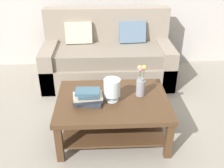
{
  "coord_description": "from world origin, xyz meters",
  "views": [
    {
      "loc": [
        -0.12,
        -2.75,
        1.94
      ],
      "look_at": [
        0.0,
        -0.25,
        0.57
      ],
      "focal_mm": 41.84,
      "sensor_mm": 36.0,
      "label": 1
    }
  ],
  "objects_px": {
    "glass_hurricane_vase": "(112,88)",
    "flower_pitcher": "(141,84)",
    "couch": "(108,57)",
    "coffee_table": "(113,109)",
    "book_stack_main": "(88,97)"
  },
  "relations": [
    {
      "from": "coffee_table",
      "to": "glass_hurricane_vase",
      "type": "bearing_deg",
      "value": -120.45
    },
    {
      "from": "coffee_table",
      "to": "flower_pitcher",
      "type": "height_order",
      "value": "flower_pitcher"
    },
    {
      "from": "couch",
      "to": "glass_hurricane_vase",
      "type": "bearing_deg",
      "value": -89.85
    },
    {
      "from": "couch",
      "to": "book_stack_main",
      "type": "distance_m",
      "value": 1.47
    },
    {
      "from": "couch",
      "to": "coffee_table",
      "type": "height_order",
      "value": "couch"
    },
    {
      "from": "couch",
      "to": "coffee_table",
      "type": "xyz_separation_m",
      "value": [
        0.02,
        -1.37,
        -0.03
      ]
    },
    {
      "from": "couch",
      "to": "glass_hurricane_vase",
      "type": "relative_size",
      "value": 7.82
    },
    {
      "from": "glass_hurricane_vase",
      "to": "flower_pitcher",
      "type": "height_order",
      "value": "flower_pitcher"
    },
    {
      "from": "coffee_table",
      "to": "book_stack_main",
      "type": "xyz_separation_m",
      "value": [
        -0.26,
        -0.06,
        0.2
      ]
    },
    {
      "from": "book_stack_main",
      "to": "flower_pitcher",
      "type": "relative_size",
      "value": 0.9
    },
    {
      "from": "book_stack_main",
      "to": "glass_hurricane_vase",
      "type": "height_order",
      "value": "glass_hurricane_vase"
    },
    {
      "from": "couch",
      "to": "flower_pitcher",
      "type": "relative_size",
      "value": 5.4
    },
    {
      "from": "glass_hurricane_vase",
      "to": "flower_pitcher",
      "type": "bearing_deg",
      "value": 17.38
    },
    {
      "from": "flower_pitcher",
      "to": "glass_hurricane_vase",
      "type": "bearing_deg",
      "value": -162.62
    },
    {
      "from": "book_stack_main",
      "to": "flower_pitcher",
      "type": "bearing_deg",
      "value": 13.7
    }
  ]
}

